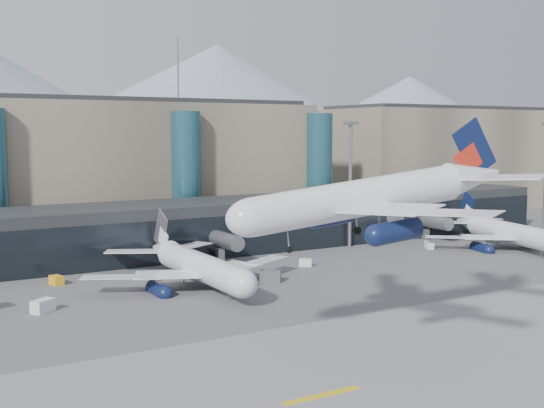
{
  "coord_description": "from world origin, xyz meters",
  "views": [
    {
      "loc": [
        -53.57,
        -63.72,
        23.66
      ],
      "look_at": [
        2.19,
        32.0,
        11.83
      ],
      "focal_mm": 45.0,
      "sensor_mm": 36.0,
      "label": 1
    }
  ],
  "objects_px": {
    "veh_g": "(306,263)",
    "veh_b": "(56,280)",
    "hero_jet": "(385,185)",
    "veh_c": "(270,276)",
    "jet_parked_right": "(501,225)",
    "jet_parked_mid": "(192,256)",
    "veh_a": "(43,306)",
    "veh_d": "(429,245)",
    "lightmast_mid": "(350,177)",
    "veh_e": "(543,244)"
  },
  "relations": [
    {
      "from": "veh_g",
      "to": "veh_b",
      "type": "bearing_deg",
      "value": -147.03
    },
    {
      "from": "hero_jet",
      "to": "veh_c",
      "type": "xyz_separation_m",
      "value": [
        5.38,
        34.01,
        -16.93
      ]
    },
    {
      "from": "veh_c",
      "to": "veh_g",
      "type": "distance_m",
      "value": 14.02
    },
    {
      "from": "hero_jet",
      "to": "jet_parked_right",
      "type": "height_order",
      "value": "hero_jet"
    },
    {
      "from": "jet_parked_mid",
      "to": "veh_a",
      "type": "bearing_deg",
      "value": 102.48
    },
    {
      "from": "jet_parked_right",
      "to": "veh_d",
      "type": "distance_m",
      "value": 15.99
    },
    {
      "from": "veh_a",
      "to": "veh_g",
      "type": "relative_size",
      "value": 1.36
    },
    {
      "from": "lightmast_mid",
      "to": "veh_b",
      "type": "bearing_deg",
      "value": -174.95
    },
    {
      "from": "lightmast_mid",
      "to": "jet_parked_right",
      "type": "height_order",
      "value": "lightmast_mid"
    },
    {
      "from": "hero_jet",
      "to": "veh_d",
      "type": "relative_size",
      "value": 13.38
    },
    {
      "from": "veh_b",
      "to": "veh_e",
      "type": "bearing_deg",
      "value": -112.45
    },
    {
      "from": "veh_a",
      "to": "lightmast_mid",
      "type": "bearing_deg",
      "value": -17.2
    },
    {
      "from": "jet_parked_right",
      "to": "veh_e",
      "type": "distance_m",
      "value": 8.84
    },
    {
      "from": "veh_e",
      "to": "veh_g",
      "type": "height_order",
      "value": "veh_e"
    },
    {
      "from": "veh_a",
      "to": "veh_d",
      "type": "relative_size",
      "value": 1.15
    },
    {
      "from": "lightmast_mid",
      "to": "jet_parked_right",
      "type": "bearing_deg",
      "value": -29.89
    },
    {
      "from": "lightmast_mid",
      "to": "veh_g",
      "type": "relative_size",
      "value": 11.53
    },
    {
      "from": "veh_c",
      "to": "veh_d",
      "type": "bearing_deg",
      "value": 50.39
    },
    {
      "from": "veh_a",
      "to": "veh_e",
      "type": "height_order",
      "value": "veh_e"
    },
    {
      "from": "hero_jet",
      "to": "veh_g",
      "type": "bearing_deg",
      "value": 74.68
    },
    {
      "from": "hero_jet",
      "to": "jet_parked_mid",
      "type": "xyz_separation_m",
      "value": [
        -5.99,
        38.8,
        -13.39
      ]
    },
    {
      "from": "veh_d",
      "to": "veh_e",
      "type": "relative_size",
      "value": 0.78
    },
    {
      "from": "veh_e",
      "to": "jet_parked_right",
      "type": "bearing_deg",
      "value": 152.15
    },
    {
      "from": "hero_jet",
      "to": "jet_parked_mid",
      "type": "distance_m",
      "value": 41.48
    },
    {
      "from": "veh_g",
      "to": "hero_jet",
      "type": "bearing_deg",
      "value": -69.34
    },
    {
      "from": "lightmast_mid",
      "to": "veh_e",
      "type": "height_order",
      "value": "lightmast_mid"
    },
    {
      "from": "jet_parked_right",
      "to": "veh_d",
      "type": "bearing_deg",
      "value": 82.45
    },
    {
      "from": "lightmast_mid",
      "to": "veh_a",
      "type": "height_order",
      "value": "lightmast_mid"
    },
    {
      "from": "lightmast_mid",
      "to": "veh_b",
      "type": "relative_size",
      "value": 10.6
    },
    {
      "from": "jet_parked_mid",
      "to": "veh_g",
      "type": "xyz_separation_m",
      "value": [
        23.06,
        2.94,
        -3.81
      ]
    },
    {
      "from": "veh_a",
      "to": "veh_b",
      "type": "height_order",
      "value": "veh_a"
    },
    {
      "from": "jet_parked_mid",
      "to": "jet_parked_right",
      "type": "height_order",
      "value": "jet_parked_right"
    },
    {
      "from": "veh_a",
      "to": "veh_c",
      "type": "height_order",
      "value": "veh_c"
    },
    {
      "from": "veh_b",
      "to": "veh_g",
      "type": "relative_size",
      "value": 1.09
    },
    {
      "from": "jet_parked_mid",
      "to": "veh_c",
      "type": "distance_m",
      "value": 12.84
    },
    {
      "from": "jet_parked_right",
      "to": "veh_g",
      "type": "distance_m",
      "value": 46.22
    },
    {
      "from": "hero_jet",
      "to": "veh_a",
      "type": "bearing_deg",
      "value": 138.51
    },
    {
      "from": "veh_c",
      "to": "veh_a",
      "type": "bearing_deg",
      "value": -141.86
    },
    {
      "from": "jet_parked_mid",
      "to": "jet_parked_right",
      "type": "relative_size",
      "value": 1.0
    },
    {
      "from": "veh_a",
      "to": "veh_c",
      "type": "xyz_separation_m",
      "value": [
        34.96,
        0.66,
        0.06
      ]
    },
    {
      "from": "jet_parked_right",
      "to": "veh_g",
      "type": "height_order",
      "value": "jet_parked_right"
    },
    {
      "from": "hero_jet",
      "to": "veh_b",
      "type": "distance_m",
      "value": 57.31
    },
    {
      "from": "lightmast_mid",
      "to": "veh_g",
      "type": "distance_m",
      "value": 26.55
    },
    {
      "from": "veh_e",
      "to": "lightmast_mid",
      "type": "bearing_deg",
      "value": 169.06
    },
    {
      "from": "jet_parked_mid",
      "to": "veh_a",
      "type": "height_order",
      "value": "jet_parked_mid"
    },
    {
      "from": "veh_b",
      "to": "veh_d",
      "type": "bearing_deg",
      "value": -106.04
    },
    {
      "from": "lightmast_mid",
      "to": "veh_c",
      "type": "height_order",
      "value": "lightmast_mid"
    },
    {
      "from": "jet_parked_right",
      "to": "veh_e",
      "type": "bearing_deg",
      "value": -128.12
    },
    {
      "from": "jet_parked_right",
      "to": "lightmast_mid",
      "type": "bearing_deg",
      "value": 73.12
    },
    {
      "from": "jet_parked_mid",
      "to": "veh_d",
      "type": "bearing_deg",
      "value": -84.85
    }
  ]
}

